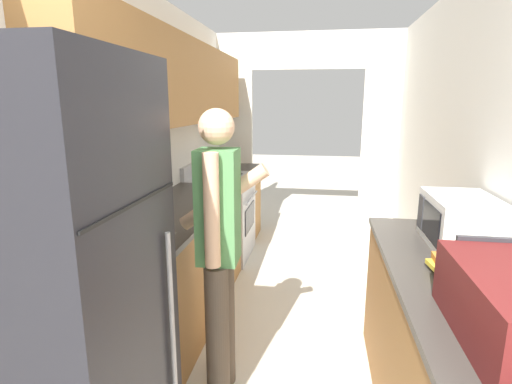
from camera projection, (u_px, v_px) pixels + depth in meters
wall_left at (139, 126)px, 2.87m from camera, size 0.38×6.93×2.50m
wall_right at (502, 177)px, 2.18m from camera, size 0.06×6.93×2.50m
wall_far_with_doorway at (306, 121)px, 5.11m from camera, size 2.71×0.06×2.50m
counter_left at (193, 247)px, 3.40m from camera, size 0.62×3.40×0.88m
counter_right at (457, 371)px, 1.84m from camera, size 0.62×1.95×0.88m
refrigerator at (53, 301)px, 1.52m from camera, size 0.75×0.71×1.82m
range_oven at (221, 216)px, 4.33m from camera, size 0.66×0.77×1.02m
person at (219, 250)px, 2.15m from camera, size 0.52×0.38×1.62m
microwave at (461, 222)px, 2.16m from camera, size 0.34×0.52×0.27m
book_stack at (463, 271)px, 1.77m from camera, size 0.27×0.29×0.07m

